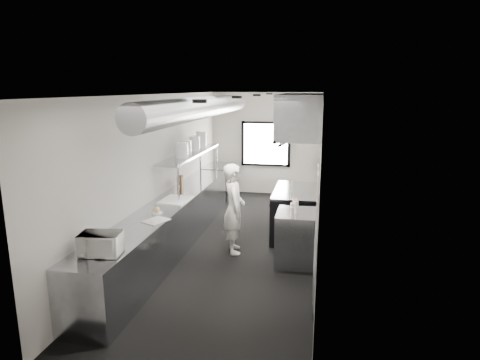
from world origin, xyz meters
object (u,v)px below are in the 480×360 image
at_px(plate_stack_b, 186,147).
at_px(squeeze_bottle_d, 294,204).
at_px(exhaust_hood, 301,116).
at_px(plate_stack_d, 201,140).
at_px(deli_tub_a, 92,246).
at_px(far_work_table, 219,182).
at_px(cutting_board, 176,200).
at_px(prep_counter, 170,226).
at_px(deli_tub_b, 105,235).
at_px(range, 295,212).
at_px(squeeze_bottle_b, 292,209).
at_px(pass_shelf, 191,154).
at_px(plate_stack_a, 182,150).
at_px(bottle_station, 296,238).
at_px(plate_stack_c, 195,143).
at_px(small_plate, 157,213).
at_px(line_cook, 234,208).
at_px(microwave, 101,244).
at_px(squeeze_bottle_a, 292,213).
at_px(knife_block, 180,182).
at_px(squeeze_bottle_e, 297,203).
at_px(squeeze_bottle_c, 296,207).

height_order(plate_stack_b, squeeze_bottle_d, plate_stack_b).
height_order(exhaust_hood, plate_stack_d, exhaust_hood).
bearing_deg(deli_tub_a, far_work_table, 88.57).
bearing_deg(cutting_board, prep_counter, -121.40).
height_order(exhaust_hood, deli_tub_b, exhaust_hood).
relative_size(range, deli_tub_a, 11.44).
bearing_deg(squeeze_bottle_d, range, 92.44).
xyz_separation_m(prep_counter, squeeze_bottle_b, (2.23, -0.37, 0.55)).
bearing_deg(deli_tub_b, pass_shelf, 87.59).
distance_m(cutting_board, squeeze_bottle_d, 2.17).
bearing_deg(cutting_board, range, 26.99).
bearing_deg(exhaust_hood, plate_stack_a, -171.68).
bearing_deg(plate_stack_a, bottle_station, -24.55).
xyz_separation_m(range, plate_stack_c, (-2.24, 0.58, 1.26)).
bearing_deg(small_plate, plate_stack_c, 92.37).
relative_size(line_cook, deli_tub_b, 10.82).
bearing_deg(deli_tub_b, microwave, -65.76).
height_order(exhaust_hood, squeeze_bottle_a, exhaust_hood).
distance_m(deli_tub_a, small_plate, 1.65).
xyz_separation_m(far_work_table, plate_stack_c, (-0.05, -1.92, 1.28)).
bearing_deg(plate_stack_a, knife_block, 119.07).
bearing_deg(knife_block, pass_shelf, 62.13).
relative_size(microwave, small_plate, 2.59).
bearing_deg(squeeze_bottle_e, squeeze_bottle_c, -90.37).
relative_size(plate_stack_b, squeeze_bottle_c, 1.44).
bearing_deg(cutting_board, small_plate, -91.56).
relative_size(deli_tub_b, squeeze_bottle_a, 0.84).
relative_size(range, bottle_station, 1.78).
height_order(small_plate, squeeze_bottle_a, squeeze_bottle_a).
distance_m(knife_block, squeeze_bottle_e, 2.67).
height_order(deli_tub_a, squeeze_bottle_e, squeeze_bottle_e).
height_order(microwave, squeeze_bottle_b, microwave).
xyz_separation_m(prep_counter, pass_shelf, (-0.04, 1.50, 1.09)).
xyz_separation_m(knife_block, plate_stack_c, (0.13, 0.66, 0.71)).
bearing_deg(far_work_table, prep_counter, -90.00).
relative_size(plate_stack_a, squeeze_bottle_b, 1.48).
relative_size(prep_counter, squeeze_bottle_c, 30.27).
bearing_deg(far_work_table, bottle_station, -59.47).
height_order(knife_block, squeeze_bottle_c, knife_block).
relative_size(microwave, knife_block, 1.90).
xyz_separation_m(small_plate, knife_block, (-0.23, 1.83, 0.11)).
relative_size(plate_stack_c, squeeze_bottle_a, 1.79).
distance_m(exhaust_hood, bottle_station, 2.39).
distance_m(bottle_station, plate_stack_c, 3.33).
xyz_separation_m(prep_counter, knife_block, (-0.18, 1.12, 0.57)).
bearing_deg(squeeze_bottle_b, squeeze_bottle_c, 69.10).
bearing_deg(deli_tub_b, plate_stack_d, 87.86).
bearing_deg(squeeze_bottle_c, plate_stack_b, 147.19).
bearing_deg(cutting_board, deli_tub_a, -95.26).
distance_m(small_plate, squeeze_bottle_e, 2.36).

